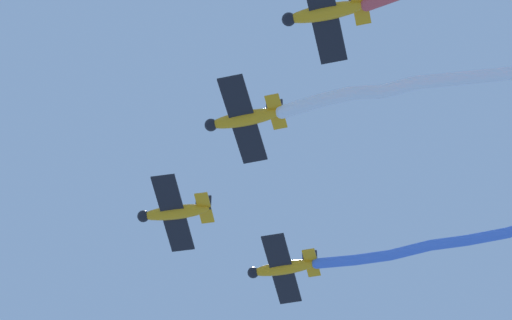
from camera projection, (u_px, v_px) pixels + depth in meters
name	position (u px, v px, depth m)	size (l,w,h in m)	color
airplane_lead	(174.00, 212.00, 79.70)	(5.92, 7.19, 1.89)	orange
airplane_left_wing	(244.00, 119.00, 74.20)	(6.08, 6.97, 1.89)	orange
smoke_trail_left_wing	(448.00, 82.00, 74.60)	(21.16, 11.47, 4.61)	white
airplane_right_wing	(282.00, 268.00, 83.78)	(6.03, 7.04, 1.89)	orange
smoke_trail_right_wing	(487.00, 232.00, 79.79)	(19.46, 19.12, 2.63)	#4C75DB
airplane_slot	(325.00, 12.00, 68.47)	(6.05, 7.01, 1.89)	orange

